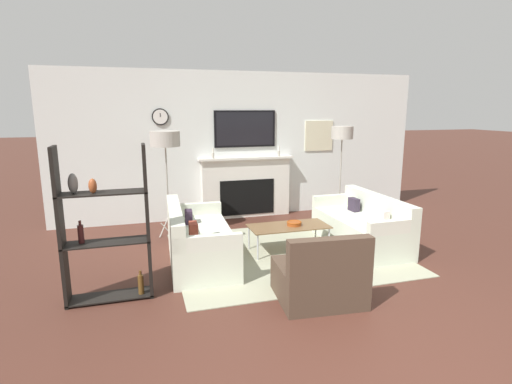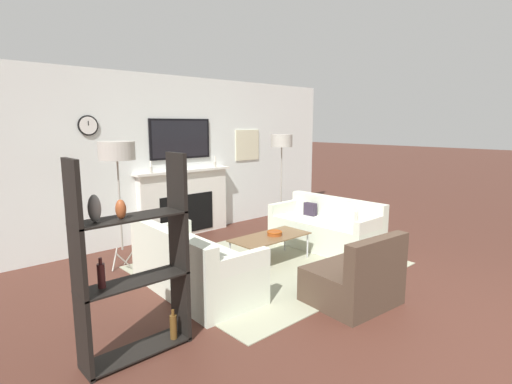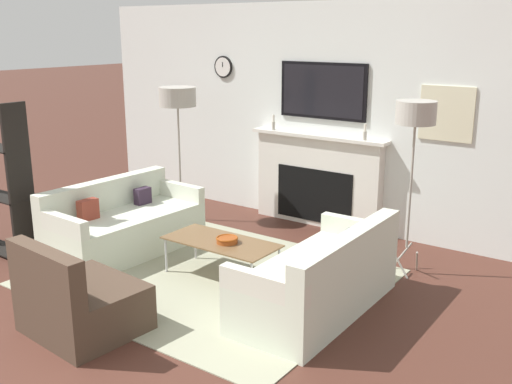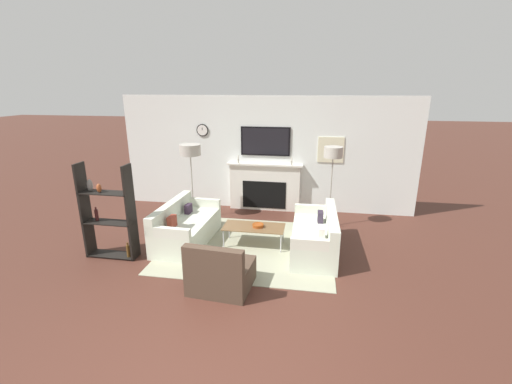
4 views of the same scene
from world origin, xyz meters
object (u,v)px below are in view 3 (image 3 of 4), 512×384
(decorative_bowl, at_px, (227,240))
(floor_lamp_right, at_px, (416,116))
(couch_left, at_px, (123,227))
(couch_right, at_px, (320,281))
(floor_lamp_left, at_px, (178,98))
(coffee_table, at_px, (221,243))
(armchair, at_px, (79,303))

(decorative_bowl, xyz_separation_m, floor_lamp_right, (1.35, 1.18, 1.17))
(couch_left, distance_m, couch_right, 2.47)
(floor_lamp_left, distance_m, floor_lamp_right, 3.04)
(floor_lamp_left, height_order, floor_lamp_right, floor_lamp_right)
(coffee_table, distance_m, floor_lamp_right, 2.22)
(floor_lamp_left, xyz_separation_m, floor_lamp_right, (3.04, 0.00, 0.03))
(floor_lamp_left, bearing_deg, floor_lamp_right, 0.00)
(coffee_table, xyz_separation_m, floor_lamp_right, (1.43, 1.17, 1.23))
(armchair, distance_m, decorative_bowl, 1.56)
(decorative_bowl, bearing_deg, floor_lamp_left, 145.07)
(floor_lamp_left, bearing_deg, decorative_bowl, -34.93)
(floor_lamp_right, bearing_deg, decorative_bowl, -138.95)
(floor_lamp_right, bearing_deg, floor_lamp_left, 180.00)
(couch_right, relative_size, floor_lamp_left, 1.02)
(couch_left, relative_size, decorative_bowl, 8.07)
(coffee_table, xyz_separation_m, floor_lamp_left, (-1.60, 1.17, 1.20))
(couch_left, bearing_deg, floor_lamp_left, 102.74)
(coffee_table, xyz_separation_m, decorative_bowl, (0.08, -0.01, 0.06))
(couch_right, bearing_deg, armchair, -133.57)
(couch_left, bearing_deg, decorative_bowl, 2.67)
(armchair, distance_m, floor_lamp_right, 3.44)
(armchair, bearing_deg, decorative_bowl, 78.36)
(couch_left, height_order, armchair, armchair)
(decorative_bowl, xyz_separation_m, floor_lamp_left, (-1.68, 1.18, 1.14))
(coffee_table, distance_m, decorative_bowl, 0.10)
(floor_lamp_left, bearing_deg, couch_right, -24.27)
(decorative_bowl, height_order, floor_lamp_right, floor_lamp_right)
(armchair, bearing_deg, couch_left, 126.83)
(couch_left, distance_m, floor_lamp_left, 1.80)
(armchair, relative_size, coffee_table, 0.82)
(couch_left, bearing_deg, armchair, -53.17)
(couch_right, xyz_separation_m, coffee_table, (-1.15, 0.07, 0.08))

